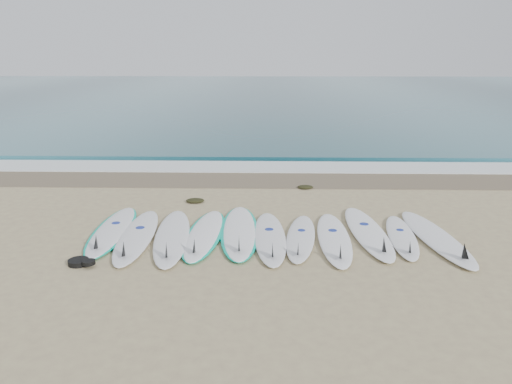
{
  "coord_description": "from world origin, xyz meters",
  "views": [
    {
      "loc": [
        -0.04,
        -8.44,
        3.2
      ],
      "look_at": [
        -0.29,
        1.5,
        0.4
      ],
      "focal_mm": 35.0,
      "sensor_mm": 36.0,
      "label": 1
    }
  ],
  "objects_px": {
    "leash_coil": "(81,262)",
    "surfboard_0": "(112,231)",
    "surfboard_10": "(437,238)",
    "surfboard_5": "(270,238)"
  },
  "relations": [
    {
      "from": "leash_coil",
      "to": "surfboard_0",
      "type": "bearing_deg",
      "value": 87.83
    },
    {
      "from": "leash_coil",
      "to": "surfboard_10",
      "type": "bearing_deg",
      "value": 11.16
    },
    {
      "from": "surfboard_0",
      "to": "surfboard_5",
      "type": "relative_size",
      "value": 1.02
    },
    {
      "from": "surfboard_10",
      "to": "surfboard_0",
      "type": "bearing_deg",
      "value": 171.89
    },
    {
      "from": "surfboard_0",
      "to": "surfboard_10",
      "type": "bearing_deg",
      "value": -4.95
    },
    {
      "from": "surfboard_5",
      "to": "surfboard_0",
      "type": "bearing_deg",
      "value": 171.53
    },
    {
      "from": "surfboard_10",
      "to": "leash_coil",
      "type": "relative_size",
      "value": 6.4
    },
    {
      "from": "surfboard_0",
      "to": "surfboard_10",
      "type": "distance_m",
      "value": 5.83
    },
    {
      "from": "leash_coil",
      "to": "surfboard_5",
      "type": "bearing_deg",
      "value": 20.63
    },
    {
      "from": "surfboard_0",
      "to": "surfboard_10",
      "type": "relative_size",
      "value": 0.94
    }
  ]
}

